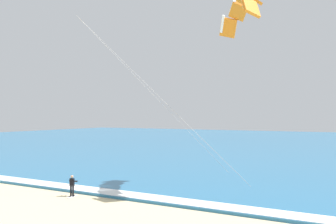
% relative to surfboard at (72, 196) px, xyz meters
% --- Properties ---
extents(sea, '(200.00, 120.00, 0.20)m').
position_rel_surfboard_xyz_m(sea, '(4.90, 61.00, 0.07)').
color(sea, teal).
rests_on(sea, ground).
extents(surf_foam, '(200.00, 1.79, 0.04)m').
position_rel_surfboard_xyz_m(surf_foam, '(4.90, 2.00, 0.19)').
color(surf_foam, white).
rests_on(surf_foam, sea).
extents(surfboard, '(0.67, 1.45, 0.09)m').
position_rel_surfboard_xyz_m(surfboard, '(0.00, 0.00, 0.00)').
color(surfboard, white).
rests_on(surfboard, ground).
extents(kitesurfer, '(0.57, 0.57, 1.69)m').
position_rel_surfboard_xyz_m(kitesurfer, '(-0.00, 0.02, 0.91)').
color(kitesurfer, black).
rests_on(kitesurfer, ground).
extents(kite_primary, '(13.59, 10.31, 15.13)m').
position_rel_surfboard_xyz_m(kite_primary, '(11.36, 7.52, 15.08)').
color(kite_primary, orange).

